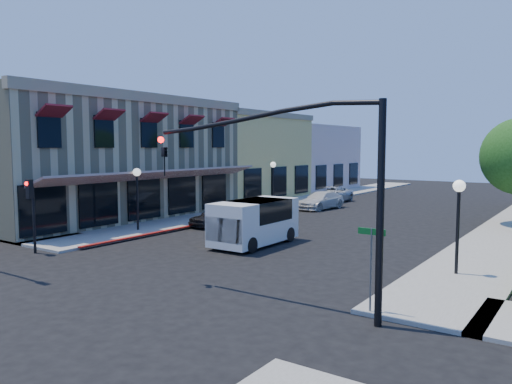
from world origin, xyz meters
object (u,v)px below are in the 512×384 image
Objects in this scene: street_name_sign at (371,256)px; parked_car_b at (267,212)px; parked_car_c at (321,200)px; secondary_signal at (31,202)px; white_van at (254,219)px; lamppost_left_near at (137,183)px; lamppost_right_near at (459,203)px; parked_car_a at (215,216)px; lamppost_left_far at (273,172)px; parked_car_d at (331,195)px; signal_mast_arm at (308,171)px.

street_name_sign reaches higher than parked_car_b.
parked_car_b is 7.44m from parked_car_c.
secondary_signal is at bearing -98.68° from parked_car_b.
white_van is at bearing -68.29° from parked_car_c.
lamppost_left_near is at bearing -96.93° from parked_car_c.
secondary_signal is at bearing -158.22° from lamppost_right_near.
parked_car_a is at bearing 60.10° from lamppost_left_near.
lamppost_left_far is at bearing 128.94° from street_name_sign.
lamppost_left_near reaches higher than secondary_signal.
street_name_sign is 0.70× the size of lamppost_left_far.
street_name_sign is 16.88m from parked_car_a.
white_van is 1.01× the size of parked_car_d.
lamppost_left_near reaches higher than parked_car_a.
parked_car_b is (3.70, 7.57, -2.13)m from lamppost_left_near.
signal_mast_arm is 2.17× the size of parked_car_b.
lamppost_left_near reaches higher than white_van.
parked_car_d is (2.30, 19.57, -2.06)m from lamppost_left_near.
parked_car_c is at bearing 104.79° from white_van.
lamppost_left_near is 1.00× the size of lamppost_left_far.
signal_mast_arm is 28.93m from parked_car_d.
lamppost_left_near reaches higher than parked_car_c.
secondary_signal is at bearing -88.61° from lamppost_left_far.
secondary_signal is 0.95× the size of parked_car_a.
lamppost_left_near is 0.73× the size of white_van.
lamppost_left_near is 7.67m from white_van.
secondary_signal is 0.68× the size of white_van.
secondary_signal is 6.63m from lamppost_left_near.
lamppost_left_far is 6.37m from parked_car_d.
parked_car_c is at bearing 94.05° from parked_car_b.
street_name_sign is (15.50, 0.79, -0.62)m from secondary_signal.
parked_car_a is 0.94× the size of parked_car_b.
lamppost_right_near is at bearing 67.88° from signal_mast_arm.
signal_mast_arm is 2.24× the size of lamppost_right_near.
parked_car_c is 0.94× the size of parked_car_d.
parked_car_c is at bearing -71.71° from parked_car_d.
signal_mast_arm is at bearing -24.37° from lamppost_left_near.
lamppost_right_near is (2.64, 6.50, -1.35)m from signal_mast_arm.
street_name_sign is at bearing -37.04° from white_van.
white_van is at bearing 4.69° from lamppost_left_near.
signal_mast_arm reaches higher than secondary_signal.
signal_mast_arm is 2.98m from street_name_sign.
street_name_sign reaches higher than parked_car_c.
white_van reaches higher than parked_car_b.
parked_car_b is (-3.80, 6.95, -0.64)m from white_van.
lamppost_left_far is at bearing 119.26° from white_van.
lamppost_right_near is 0.97× the size of parked_car_b.
lamppost_left_near and lamppost_left_far have the same top height.
lamppost_left_far is (-14.36, 20.50, -1.35)m from signal_mast_arm.
street_name_sign is at bearing -19.93° from lamppost_left_near.
lamppost_right_near reaches higher than street_name_sign.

